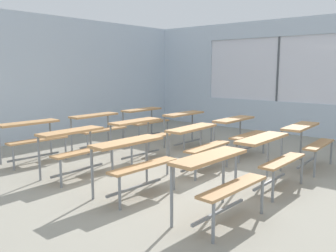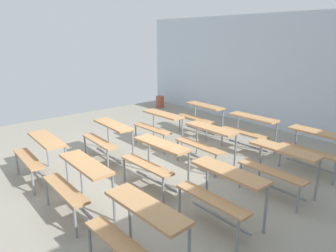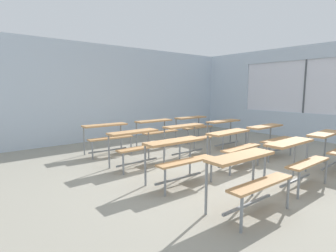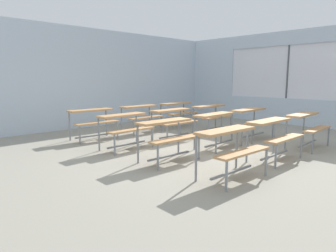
# 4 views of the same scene
# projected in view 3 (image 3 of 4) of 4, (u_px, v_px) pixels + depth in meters

# --- Properties ---
(ground) EXTENTS (10.00, 9.00, 0.05)m
(ground) POSITION_uv_depth(u_px,v_px,m) (211.00, 173.00, 5.14)
(ground) COLOR gray
(wall_back) EXTENTS (10.00, 0.12, 3.00)m
(wall_back) POSITION_uv_depth(u_px,v_px,m) (106.00, 93.00, 8.38)
(wall_back) COLOR silver
(wall_back) RESTS_ON ground
(wall_right) EXTENTS (0.12, 9.00, 3.00)m
(wall_right) POSITION_uv_depth(u_px,v_px,m) (326.00, 95.00, 7.97)
(wall_right) COLOR silver
(wall_right) RESTS_ON ground
(desk_bench_r0c0) EXTENTS (1.12, 0.63, 0.74)m
(desk_bench_r0c0) POSITION_uv_depth(u_px,v_px,m) (247.00, 170.00, 3.41)
(desk_bench_r0c0) COLOR tan
(desk_bench_r0c0) RESTS_ON ground
(desk_bench_r0c1) EXTENTS (1.10, 0.60, 0.74)m
(desk_bench_r0c1) POSITION_uv_depth(u_px,v_px,m) (296.00, 153.00, 4.33)
(desk_bench_r0c1) COLOR tan
(desk_bench_r0c1) RESTS_ON ground
(desk_bench_r0c2) EXTENTS (1.12, 0.63, 0.74)m
(desk_bench_r0c2) POSITION_uv_depth(u_px,v_px,m) (331.00, 142.00, 5.22)
(desk_bench_r0c2) COLOR tan
(desk_bench_r0c2) RESTS_ON ground
(desk_bench_r1c0) EXTENTS (1.12, 0.63, 0.74)m
(desk_bench_r1c0) POSITION_uv_depth(u_px,v_px,m) (178.00, 151.00, 4.43)
(desk_bench_r1c0) COLOR tan
(desk_bench_r1c0) RESTS_ON ground
(desk_bench_r1c1) EXTENTS (1.12, 0.63, 0.74)m
(desk_bench_r1c1) POSITION_uv_depth(u_px,v_px,m) (233.00, 140.00, 5.39)
(desk_bench_r1c1) COLOR tan
(desk_bench_r1c1) RESTS_ON ground
(desk_bench_r1c2) EXTENTS (1.10, 0.60, 0.74)m
(desk_bench_r1c2) POSITION_uv_depth(u_px,v_px,m) (269.00, 133.00, 6.26)
(desk_bench_r1c2) COLOR tan
(desk_bench_r1c2) RESTS_ON ground
(desk_bench_r2c0) EXTENTS (1.11, 0.62, 0.74)m
(desk_bench_r2c0) POSITION_uv_depth(u_px,v_px,m) (136.00, 140.00, 5.42)
(desk_bench_r2c0) COLOR tan
(desk_bench_r2c0) RESTS_ON ground
(desk_bench_r2c1) EXTENTS (1.10, 0.60, 0.74)m
(desk_bench_r2c1) POSITION_uv_depth(u_px,v_px,m) (187.00, 133.00, 6.34)
(desk_bench_r2c1) COLOR tan
(desk_bench_r2c1) RESTS_ON ground
(desk_bench_r2c2) EXTENTS (1.11, 0.61, 0.74)m
(desk_bench_r2c2) POSITION_uv_depth(u_px,v_px,m) (227.00, 127.00, 7.30)
(desk_bench_r2c2) COLOR tan
(desk_bench_r2c2) RESTS_ON ground
(desk_bench_r3c0) EXTENTS (1.13, 0.64, 0.74)m
(desk_bench_r3c0) POSITION_uv_depth(u_px,v_px,m) (107.00, 132.00, 6.49)
(desk_bench_r3c0) COLOR tan
(desk_bench_r3c0) RESTS_ON ground
(desk_bench_r3c1) EXTENTS (1.10, 0.59, 0.74)m
(desk_bench_r3c1) POSITION_uv_depth(u_px,v_px,m) (156.00, 127.00, 7.38)
(desk_bench_r3c1) COLOR tan
(desk_bench_r3c1) RESTS_ON ground
(desk_bench_r3c2) EXTENTS (1.11, 0.60, 0.74)m
(desk_bench_r3c2) POSITION_uv_depth(u_px,v_px,m) (193.00, 123.00, 8.27)
(desk_bench_r3c2) COLOR tan
(desk_bench_r3c2) RESTS_ON ground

